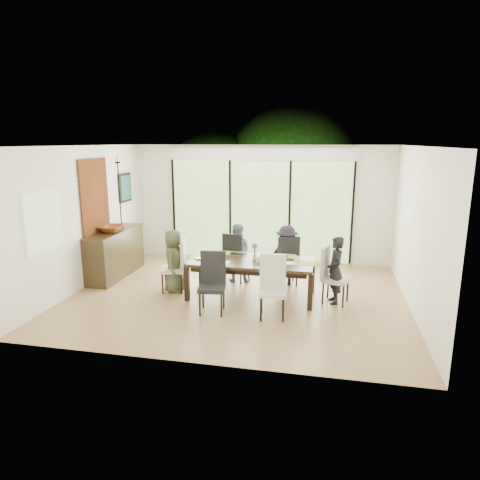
% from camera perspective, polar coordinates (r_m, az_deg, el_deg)
% --- Properties ---
extents(floor, '(6.00, 5.00, 0.01)m').
position_cam_1_polar(floor, '(7.93, -0.37, -7.49)').
color(floor, '#905F39').
rests_on(floor, ground).
extents(ceiling, '(6.00, 5.00, 0.01)m').
position_cam_1_polar(ceiling, '(7.43, -0.41, 12.49)').
color(ceiling, white).
rests_on(ceiling, wall_back).
extents(wall_back, '(6.00, 0.02, 2.70)m').
position_cam_1_polar(wall_back, '(10.00, 2.67, 4.82)').
color(wall_back, white).
rests_on(wall_back, floor).
extents(wall_front, '(6.00, 0.02, 2.70)m').
position_cam_1_polar(wall_front, '(5.20, -6.26, -2.96)').
color(wall_front, beige).
rests_on(wall_front, floor).
extents(wall_left, '(0.02, 5.00, 2.70)m').
position_cam_1_polar(wall_left, '(8.70, -20.17, 2.80)').
color(wall_left, beige).
rests_on(wall_left, floor).
extents(wall_right, '(0.02, 5.00, 2.70)m').
position_cam_1_polar(wall_right, '(7.53, 22.60, 1.11)').
color(wall_right, silver).
rests_on(wall_right, floor).
extents(glass_doors, '(4.20, 0.02, 2.30)m').
position_cam_1_polar(glass_doors, '(9.98, 2.62, 3.94)').
color(glass_doors, '#598C3F').
rests_on(glass_doors, wall_back).
extents(blinds_header, '(4.40, 0.06, 0.28)m').
position_cam_1_polar(blinds_header, '(9.85, 2.69, 11.42)').
color(blinds_header, white).
rests_on(blinds_header, wall_back).
extents(mullion_a, '(0.05, 0.04, 2.30)m').
position_cam_1_polar(mullion_a, '(10.51, -8.79, 4.26)').
color(mullion_a, black).
rests_on(mullion_a, wall_back).
extents(mullion_b, '(0.05, 0.04, 2.30)m').
position_cam_1_polar(mullion_b, '(10.10, -1.32, 4.06)').
color(mullion_b, black).
rests_on(mullion_b, wall_back).
extents(mullion_c, '(0.05, 0.04, 2.30)m').
position_cam_1_polar(mullion_c, '(9.88, 6.63, 3.77)').
color(mullion_c, black).
rests_on(mullion_c, wall_back).
extents(mullion_d, '(0.05, 0.04, 2.30)m').
position_cam_1_polar(mullion_d, '(9.86, 14.77, 3.41)').
color(mullion_d, black).
rests_on(mullion_d, wall_back).
extents(side_window, '(0.02, 0.90, 1.00)m').
position_cam_1_polar(side_window, '(7.68, -24.68, 2.27)').
color(side_window, '#8CAD7F').
rests_on(side_window, wall_left).
extents(deck, '(6.00, 1.80, 0.10)m').
position_cam_1_polar(deck, '(11.14, 3.33, -1.68)').
color(deck, brown).
rests_on(deck, ground).
extents(rail_top, '(6.00, 0.08, 0.06)m').
position_cam_1_polar(rail_top, '(11.78, 3.95, 2.11)').
color(rail_top, brown).
rests_on(rail_top, deck).
extents(foliage_left, '(3.20, 3.20, 3.20)m').
position_cam_1_polar(foliage_left, '(12.98, -3.32, 7.10)').
color(foliage_left, '#14380F').
rests_on(foliage_left, ground).
extents(foliage_mid, '(4.00, 4.00, 4.00)m').
position_cam_1_polar(foliage_mid, '(13.15, 6.76, 8.69)').
color(foliage_mid, '#14380F').
rests_on(foliage_mid, ground).
extents(foliage_right, '(2.80, 2.80, 2.80)m').
position_cam_1_polar(foliage_right, '(12.37, 14.72, 5.57)').
color(foliage_right, '#14380F').
rests_on(foliage_right, ground).
extents(foliage_far, '(3.60, 3.60, 3.60)m').
position_cam_1_polar(foliage_far, '(13.98, 2.88, 8.28)').
color(foliage_far, '#14380F').
rests_on(foliage_far, ground).
extents(table_top, '(2.21, 1.01, 0.06)m').
position_cam_1_polar(table_top, '(7.70, 1.53, -2.90)').
color(table_top, black).
rests_on(table_top, floor).
extents(table_apron, '(2.03, 0.83, 0.09)m').
position_cam_1_polar(table_apron, '(7.72, 1.52, -3.49)').
color(table_apron, black).
rests_on(table_apron, floor).
extents(table_leg_fl, '(0.08, 0.08, 0.64)m').
position_cam_1_polar(table_leg_fl, '(7.67, -7.08, -5.77)').
color(table_leg_fl, black).
rests_on(table_leg_fl, floor).
extents(table_leg_fr, '(0.08, 0.08, 0.64)m').
position_cam_1_polar(table_leg_fr, '(7.28, 9.34, -6.87)').
color(table_leg_fr, black).
rests_on(table_leg_fr, floor).
extents(table_leg_bl, '(0.08, 0.08, 0.64)m').
position_cam_1_polar(table_leg_bl, '(8.44, -5.20, -3.95)').
color(table_leg_bl, black).
rests_on(table_leg_bl, floor).
extents(table_leg_br, '(0.08, 0.08, 0.64)m').
position_cam_1_polar(table_leg_br, '(8.10, 9.63, -4.82)').
color(table_leg_br, black).
rests_on(table_leg_br, floor).
extents(chair_left_end, '(0.50, 0.50, 1.01)m').
position_cam_1_polar(chair_left_end, '(8.13, -8.95, -3.33)').
color(chair_left_end, silver).
rests_on(chair_left_end, floor).
extents(chair_right_end, '(0.51, 0.51, 1.01)m').
position_cam_1_polar(chair_right_end, '(7.63, 12.71, -4.60)').
color(chair_right_end, beige).
rests_on(chair_right_end, floor).
extents(chair_far_left, '(0.52, 0.52, 1.01)m').
position_cam_1_polar(chair_far_left, '(8.63, -0.41, -2.22)').
color(chair_far_left, black).
rests_on(chair_far_left, floor).
extents(chair_far_right, '(0.53, 0.53, 1.01)m').
position_cam_1_polar(chair_far_right, '(8.48, 6.22, -2.57)').
color(chair_far_right, black).
rests_on(chair_far_right, floor).
extents(chair_near_left, '(0.48, 0.48, 1.01)m').
position_cam_1_polar(chair_near_left, '(7.04, -3.79, -5.80)').
color(chair_near_left, black).
rests_on(chair_near_left, floor).
extents(chair_near_right, '(0.47, 0.47, 1.01)m').
position_cam_1_polar(chair_near_right, '(6.85, 4.35, -6.35)').
color(chair_near_right, silver).
rests_on(chair_near_right, floor).
extents(person_left_end, '(0.40, 0.58, 1.19)m').
position_cam_1_polar(person_left_end, '(8.10, -8.84, -2.75)').
color(person_left_end, '#464F34').
rests_on(person_left_end, floor).
extents(person_right_end, '(0.47, 0.62, 1.19)m').
position_cam_1_polar(person_right_end, '(7.60, 12.59, -3.96)').
color(person_right_end, black).
rests_on(person_right_end, floor).
extents(person_far_left, '(0.57, 0.37, 1.19)m').
position_cam_1_polar(person_far_left, '(8.59, -0.44, -1.69)').
color(person_far_left, '#7490A7').
rests_on(person_far_left, floor).
extents(person_far_right, '(0.57, 0.37, 1.19)m').
position_cam_1_polar(person_far_right, '(8.44, 6.22, -2.03)').
color(person_far_right, black).
rests_on(person_far_right, floor).
extents(placemat_left, '(0.41, 0.29, 0.01)m').
position_cam_1_polar(placemat_left, '(7.91, -5.26, -2.29)').
color(placemat_left, '#9CBD43').
rests_on(placemat_left, table_top).
extents(placemat_right, '(0.41, 0.29, 0.01)m').
position_cam_1_polar(placemat_right, '(7.58, 8.62, -3.05)').
color(placemat_right, '#98B741').
rests_on(placemat_right, table_top).
extents(placemat_far_l, '(0.41, 0.29, 0.01)m').
position_cam_1_polar(placemat_far_l, '(8.15, -1.08, -1.76)').
color(placemat_far_l, olive).
rests_on(placemat_far_l, table_top).
extents(placemat_far_r, '(0.41, 0.29, 0.01)m').
position_cam_1_polar(placemat_far_r, '(8.00, 5.93, -2.13)').
color(placemat_far_r, '#8CB842').
rests_on(placemat_far_r, table_top).
extents(placemat_paper, '(0.41, 0.29, 0.01)m').
position_cam_1_polar(placemat_paper, '(7.52, -3.01, -3.05)').
color(placemat_paper, white).
rests_on(placemat_paper, table_top).
extents(tablet_far_l, '(0.24, 0.17, 0.01)m').
position_cam_1_polar(tablet_far_l, '(8.08, -0.47, -1.83)').
color(tablet_far_l, black).
rests_on(tablet_far_l, table_top).
extents(tablet_far_r, '(0.22, 0.16, 0.01)m').
position_cam_1_polar(tablet_far_r, '(7.95, 5.53, -2.15)').
color(tablet_far_r, black).
rests_on(tablet_far_r, table_top).
extents(papers, '(0.28, 0.20, 0.00)m').
position_cam_1_polar(papers, '(7.55, 6.70, -3.07)').
color(papers, white).
rests_on(papers, table_top).
extents(platter_base, '(0.24, 0.24, 0.02)m').
position_cam_1_polar(platter_base, '(7.52, -3.01, -2.95)').
color(platter_base, white).
rests_on(platter_base, table_top).
extents(platter_snacks, '(0.18, 0.18, 0.01)m').
position_cam_1_polar(platter_snacks, '(7.51, -3.02, -2.83)').
color(platter_snacks, orange).
rests_on(platter_snacks, table_top).
extents(vase, '(0.07, 0.07, 0.11)m').
position_cam_1_polar(vase, '(7.71, 1.96, -2.23)').
color(vase, silver).
rests_on(vase, table_top).
extents(hyacinth_stems, '(0.04, 0.04, 0.15)m').
position_cam_1_polar(hyacinth_stems, '(7.69, 1.97, -1.44)').
color(hyacinth_stems, '#337226').
rests_on(hyacinth_stems, table_top).
extents(hyacinth_blooms, '(0.10, 0.10, 0.10)m').
position_cam_1_polar(hyacinth_blooms, '(7.66, 1.98, -0.77)').
color(hyacinth_blooms, '#5350C9').
rests_on(hyacinth_blooms, table_top).
extents(laptop, '(0.36, 0.34, 0.02)m').
position_cam_1_polar(laptop, '(7.78, -4.78, -2.46)').
color(laptop, silver).
rests_on(laptop, table_top).
extents(cup_a, '(0.15, 0.15, 0.09)m').
position_cam_1_polar(cup_a, '(7.97, -3.23, -1.83)').
color(cup_a, white).
rests_on(cup_a, table_top).
extents(cup_b, '(0.12, 0.12, 0.08)m').
position_cam_1_polar(cup_b, '(7.56, 2.51, -2.66)').
color(cup_b, white).
rests_on(cup_b, table_top).
extents(cup_c, '(0.16, 0.16, 0.09)m').
position_cam_1_polar(cup_c, '(7.68, 7.55, -2.50)').
color(cup_c, white).
rests_on(cup_c, table_top).
extents(book, '(0.21, 0.24, 0.02)m').
position_cam_1_polar(book, '(7.70, 3.43, -2.65)').
color(book, white).
rests_on(book, table_top).
extents(sideboard, '(0.49, 1.73, 0.97)m').
position_cam_1_polar(sideboard, '(9.32, -16.29, -1.71)').
color(sideboard, black).
rests_on(sideboard, floor).
extents(bowl, '(0.51, 0.51, 0.13)m').
position_cam_1_polar(bowl, '(9.12, -16.80, 1.47)').
color(bowl, brown).
rests_on(bowl, sideboard).
extents(candlestick_base, '(0.11, 0.11, 0.04)m').
position_cam_1_polar(candlestick_base, '(9.51, -15.51, 1.77)').
color(candlestick_base, black).
rests_on(candlestick_base, sideboard).
extents(candlestick_shaft, '(0.03, 0.03, 1.35)m').
position_cam_1_polar(candlestick_shaft, '(9.41, -15.76, 5.84)').
color(candlestick_shaft, black).
rests_on(candlestick_shaft, sideboard).
extents(candlestick_pan, '(0.11, 0.11, 0.03)m').
position_cam_1_polar(candlestick_pan, '(9.36, -16.01, 9.91)').
color(candlestick_pan, black).
rests_on(candlestick_pan, sideboard).
extents(candle, '(0.04, 0.04, 0.11)m').
position_cam_1_polar(candle, '(9.35, -16.04, 10.31)').
color(candle, silver).
rests_on(candle, sideboard).
extents(tapestry, '(0.02, 1.00, 1.50)m').
position_cam_1_polar(tapestry, '(8.97, -18.79, 5.45)').
color(tapestry, '#8C3A14').
rests_on(tapestry, wall_left).
extents(art_frame, '(0.03, 0.55, 0.65)m').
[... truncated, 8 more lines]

